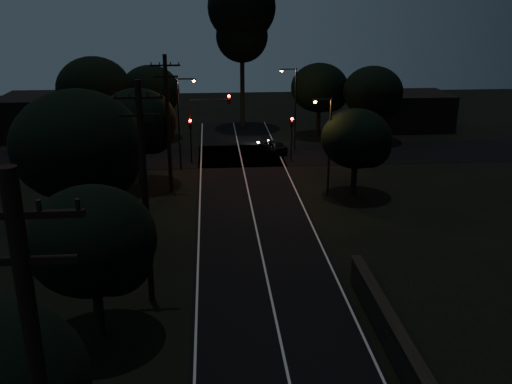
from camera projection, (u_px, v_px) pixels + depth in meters
road_surface at (248, 193)px, 44.33m from camera, size 60.00×70.00×0.03m
utility_pole_mid at (145, 192)px, 26.80m from camera, size 2.20×0.30×11.00m
utility_pole_far at (168, 122)px, 42.91m from camera, size 2.20×0.30×10.50m
tree_left_b at (96, 244)px, 24.11m from camera, size 5.53×5.53×7.03m
tree_left_c at (82, 148)px, 32.78m from camera, size 7.57×7.57×9.57m
tree_left_d at (140, 123)px, 44.64m from camera, size 6.13×6.13×7.78m
tree_far_nw at (152, 92)px, 59.69m from camera, size 6.12×6.12×7.75m
tree_far_w at (96, 90)px, 55.23m from camera, size 7.11×7.11×9.07m
tree_far_ne at (322, 89)px, 61.08m from camera, size 6.17×6.17×7.81m
tree_far_e at (375, 93)px, 58.65m from camera, size 6.14×6.14×7.79m
tree_right_a at (359, 140)px, 42.41m from camera, size 5.25×5.25×6.67m
tall_pine at (242, 17)px, 62.90m from camera, size 7.53×7.53×17.10m
building_left at (51, 116)px, 61.73m from camera, size 10.00×8.00×4.40m
building_right at (407, 110)px, 65.86m from camera, size 9.00×7.00×4.00m
signal_left at (191, 132)px, 51.41m from camera, size 0.28×0.35×4.10m
signal_right at (292, 131)px, 52.12m from camera, size 0.28×0.35×4.10m
signal_mast at (209, 116)px, 51.05m from camera, size 3.70×0.35×6.25m
streetlight_a at (181, 117)px, 48.89m from camera, size 1.66×0.26×8.00m
streetlight_b at (293, 103)px, 55.38m from camera, size 1.66×0.26×8.00m
streetlight_c at (327, 140)px, 42.32m from camera, size 1.46×0.26×7.50m
car at (272, 146)px, 55.63m from camera, size 2.94×4.11×1.30m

